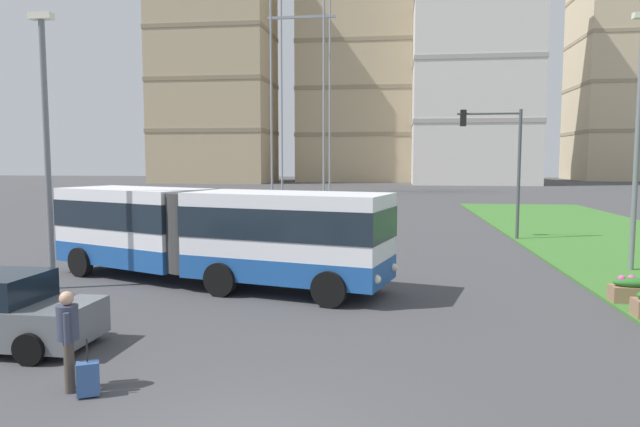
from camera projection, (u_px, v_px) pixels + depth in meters
The scene contains 13 objects.
articulated_bus at pixel (211, 232), 18.23m from camera, with size 11.94×6.13×3.00m.
car_maroon_sedan at pixel (219, 230), 26.20m from camera, with size 4.58×2.44×1.58m.
pedestrian_crossing at pixel (68, 334), 9.72m from camera, with size 0.36×0.52×1.74m.
rolling_suitcase at pixel (88, 378), 9.53m from camera, with size 0.43×0.38×0.97m.
flower_planter_3 at pixel (632, 290), 15.58m from camera, with size 1.10×0.56×0.74m.
traffic_light_far_right at pixel (500, 152), 28.01m from camera, with size 3.12×0.28×6.44m.
streetlight_left at pixel (47, 139), 17.18m from camera, with size 0.70×0.28×8.32m.
streetlight_median at pixel (638, 132), 19.78m from camera, with size 0.70×0.28×8.99m.
apartment_tower_west at pixel (214, 61), 100.93m from camera, with size 20.34×14.80×43.14m.
apartment_tower_westcentre at pixel (356, 73), 108.11m from camera, with size 20.80×18.77×40.99m.
apartment_tower_centre at pixel (473, 39), 95.46m from camera, with size 20.03×19.28×48.67m.
apartment_tower_eastcentre at pixel (618, 65), 112.61m from camera, with size 15.99×18.55×45.49m.
transmission_pylon at pixel (301, 47), 66.39m from camera, with size 9.00×6.24×31.39m.
Camera 1 is at (1.94, -7.08, 3.96)m, focal length 31.92 mm.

